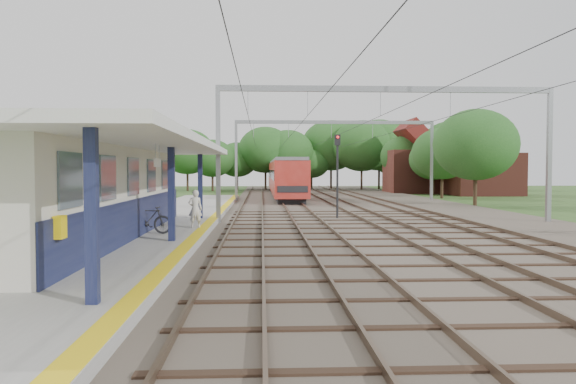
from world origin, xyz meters
name	(u,v)px	position (x,y,z in m)	size (l,w,h in m)	color
ground	(379,285)	(0.00, 0.00, 0.00)	(160.00, 160.00, 0.00)	#2D4C1E
ballast_bed	(349,205)	(4.00, 30.00, 0.05)	(18.00, 90.00, 0.10)	#473D33
platform	(165,223)	(-7.50, 14.00, 0.17)	(5.00, 52.00, 0.35)	gray
yellow_stripe	(212,220)	(-5.25, 14.00, 0.35)	(0.45, 52.00, 0.01)	yellow
station_building	(92,190)	(-8.88, 7.00, 2.04)	(3.41, 18.00, 3.40)	beige
canopy	(115,144)	(-7.77, 6.00, 3.64)	(6.40, 20.00, 3.44)	#13193E
rail_tracks	(317,203)	(1.50, 30.00, 0.18)	(11.80, 88.00, 0.15)	brown
catenary_system	(352,130)	(3.39, 25.28, 5.51)	(17.22, 88.00, 7.00)	gray
tree_band	(315,152)	(3.84, 57.12, 4.92)	(31.72, 30.88, 8.82)	#382619
house_near	(483,167)	(21.00, 46.00, 2.99)	(7.00, 6.12, 7.89)	brown
house_far	(421,165)	(16.00, 52.00, 3.23)	(8.00, 6.12, 8.66)	brown
person	(195,209)	(-5.60, 10.28, 1.14)	(0.58, 0.38, 1.59)	silver
bicycle	(148,219)	(-7.12, 8.16, 0.89)	(0.51, 1.81, 1.09)	black
train	(284,176)	(-0.50, 45.78, 2.03)	(2.75, 34.28, 3.63)	black
signal_post	(337,165)	(1.35, 17.44, 3.05)	(0.35, 0.30, 4.70)	black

